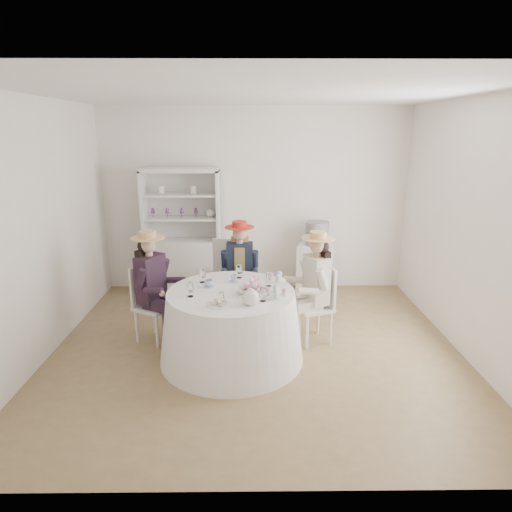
{
  "coord_description": "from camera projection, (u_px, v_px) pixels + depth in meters",
  "views": [
    {
      "loc": [
        -0.05,
        -4.33,
        2.35
      ],
      "look_at": [
        0.0,
        0.1,
        1.05
      ],
      "focal_mm": 30.0,
      "sensor_mm": 36.0,
      "label": 1
    }
  ],
  "objects": [
    {
      "name": "ground",
      "position": [
        256.0,
        348.0,
        4.82
      ],
      "size": [
        4.5,
        4.5,
        0.0
      ],
      "primitive_type": "plane",
      "color": "olive",
      "rests_on": "ground"
    },
    {
      "name": "ceiling",
      "position": [
        256.0,
        93.0,
        4.06
      ],
      "size": [
        4.5,
        4.5,
        0.0
      ],
      "primitive_type": "plane",
      "rotation": [
        3.14,
        0.0,
        0.0
      ],
      "color": "white",
      "rests_on": "wall_back"
    },
    {
      "name": "wall_back",
      "position": [
        255.0,
        201.0,
        6.36
      ],
      "size": [
        4.5,
        0.0,
        4.5
      ],
      "primitive_type": "plane",
      "rotation": [
        1.57,
        0.0,
        0.0
      ],
      "color": "white",
      "rests_on": "ground"
    },
    {
      "name": "wall_front",
      "position": [
        260.0,
        308.0,
        2.52
      ],
      "size": [
        4.5,
        0.0,
        4.5
      ],
      "primitive_type": "plane",
      "rotation": [
        -1.57,
        0.0,
        0.0
      ],
      "color": "white",
      "rests_on": "ground"
    },
    {
      "name": "wall_left",
      "position": [
        39.0,
        232.0,
        4.42
      ],
      "size": [
        0.0,
        4.5,
        4.5
      ],
      "primitive_type": "plane",
      "rotation": [
        1.57,
        0.0,
        1.57
      ],
      "color": "white",
      "rests_on": "ground"
    },
    {
      "name": "wall_right",
      "position": [
        471.0,
        231.0,
        4.46
      ],
      "size": [
        0.0,
        4.5,
        4.5
      ],
      "primitive_type": "plane",
      "rotation": [
        1.57,
        0.0,
        -1.57
      ],
      "color": "white",
      "rests_on": "ground"
    },
    {
      "name": "tea_table",
      "position": [
        232.0,
        325.0,
        4.52
      ],
      "size": [
        1.52,
        1.52,
        0.76
      ],
      "rotation": [
        0.0,
        0.0,
        -0.43
      ],
      "color": "white",
      "rests_on": "ground"
    },
    {
      "name": "hutch",
      "position": [
        184.0,
        250.0,
        6.32
      ],
      "size": [
        1.11,
        0.46,
        1.85
      ],
      "rotation": [
        0.0,
        0.0,
        -0.05
      ],
      "color": "silver",
      "rests_on": "ground"
    },
    {
      "name": "side_table",
      "position": [
        316.0,
        270.0,
        6.29
      ],
      "size": [
        0.61,
        0.61,
        0.77
      ],
      "primitive_type": "cube",
      "rotation": [
        0.0,
        0.0,
        -0.28
      ],
      "color": "silver",
      "rests_on": "ground"
    },
    {
      "name": "hatbox",
      "position": [
        317.0,
        233.0,
        6.14
      ],
      "size": [
        0.4,
        0.4,
        0.34
      ],
      "primitive_type": "cylinder",
      "rotation": [
        0.0,
        0.0,
        0.22
      ],
      "color": "black",
      "rests_on": "side_table"
    },
    {
      "name": "guest_left",
      "position": [
        152.0,
        281.0,
        4.8
      ],
      "size": [
        0.55,
        0.5,
        1.3
      ],
      "rotation": [
        0.0,
        0.0,
        1.08
      ],
      "color": "silver",
      "rests_on": "ground"
    },
    {
      "name": "guest_mid",
      "position": [
        240.0,
        265.0,
        5.37
      ],
      "size": [
        0.46,
        0.48,
        1.28
      ],
      "rotation": [
        0.0,
        0.0,
        -0.0
      ],
      "color": "silver",
      "rests_on": "ground"
    },
    {
      "name": "guest_right",
      "position": [
        314.0,
        281.0,
        4.78
      ],
      "size": [
        0.54,
        0.49,
        1.3
      ],
      "rotation": [
        0.0,
        0.0,
        -1.23
      ],
      "color": "silver",
      "rests_on": "ground"
    },
    {
      "name": "spare_chair",
      "position": [
        230.0,
        270.0,
        5.79
      ],
      "size": [
        0.5,
        0.5,
        1.0
      ],
      "rotation": [
        0.0,
        0.0,
        2.9
      ],
      "color": "silver",
      "rests_on": "ground"
    },
    {
      "name": "teacup_a",
      "position": [
        209.0,
        284.0,
        4.52
      ],
      "size": [
        0.11,
        0.11,
        0.07
      ],
      "primitive_type": "imported",
      "rotation": [
        0.0,
        0.0,
        0.23
      ],
      "color": "white",
      "rests_on": "tea_table"
    },
    {
      "name": "teacup_b",
      "position": [
        234.0,
        279.0,
        4.67
      ],
      "size": [
        0.09,
        0.09,
        0.07
      ],
      "primitive_type": "imported",
      "rotation": [
        0.0,
        0.0,
        0.31
      ],
      "color": "white",
      "rests_on": "tea_table"
    },
    {
      "name": "teacup_c",
      "position": [
        255.0,
        282.0,
        4.56
      ],
      "size": [
        0.1,
        0.1,
        0.07
      ],
      "primitive_type": "imported",
      "rotation": [
        0.0,
        0.0,
        0.05
      ],
      "color": "white",
      "rests_on": "tea_table"
    },
    {
      "name": "flower_bowl",
      "position": [
        248.0,
        292.0,
        4.33
      ],
      "size": [
        0.22,
        0.22,
        0.05
      ],
      "primitive_type": "imported",
      "rotation": [
        0.0,
        0.0,
        0.05
      ],
      "color": "white",
      "rests_on": "tea_table"
    },
    {
      "name": "flower_arrangement",
      "position": [
        254.0,
        284.0,
        4.38
      ],
      "size": [
        0.17,
        0.17,
        0.06
      ],
      "rotation": [
        0.0,
        0.0,
        -0.43
      ],
      "color": "pink",
      "rests_on": "tea_table"
    },
    {
      "name": "table_teapot",
      "position": [
        251.0,
        297.0,
        4.06
      ],
      "size": [
        0.22,
        0.16,
        0.17
      ],
      "rotation": [
        0.0,
        0.0,
        0.37
      ],
      "color": "white",
      "rests_on": "tea_table"
    },
    {
      "name": "sandwich_plate",
      "position": [
        219.0,
        304.0,
        4.06
      ],
      "size": [
        0.24,
        0.24,
        0.05
      ],
      "rotation": [
        0.0,
        0.0,
        0.38
      ],
      "color": "white",
      "rests_on": "tea_table"
    },
    {
      "name": "cupcake_stand",
      "position": [
        276.0,
        288.0,
        4.26
      ],
      "size": [
        0.25,
        0.25,
        0.24
      ],
      "rotation": [
        0.0,
        0.0,
        0.11
      ],
      "color": "white",
      "rests_on": "tea_table"
    },
    {
      "name": "stemware_set",
      "position": [
        231.0,
        284.0,
        4.39
      ],
      "size": [
        0.87,
        0.91,
        0.15
      ],
      "color": "white",
      "rests_on": "tea_table"
    }
  ]
}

